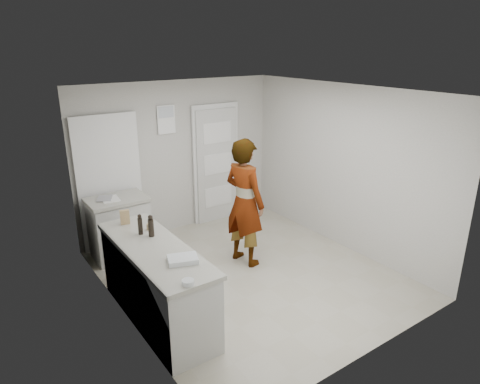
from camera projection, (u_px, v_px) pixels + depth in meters
ground at (249, 274)px, 5.96m from camera, size 4.00×4.00×0.00m
room_shell at (171, 173)px, 7.03m from camera, size 4.00×4.00×4.00m
main_counter at (157, 286)px, 4.88m from camera, size 0.64×1.96×0.93m
side_counter at (120, 230)px, 6.34m from camera, size 0.84×0.61×0.93m
person at (245, 202)px, 6.02m from camera, size 0.57×0.75×1.84m
cake_mix_box at (125, 217)px, 5.27m from camera, size 0.12×0.07×0.18m
spice_jar at (149, 227)px, 5.12m from camera, size 0.05×0.05×0.08m
oil_cruet_a at (151, 226)px, 4.93m from camera, size 0.07×0.07×0.27m
oil_cruet_b at (140, 225)px, 4.98m from camera, size 0.06×0.06×0.25m
baking_dish at (183, 259)px, 4.38m from camera, size 0.36×0.30×0.05m
egg_bowl at (188, 282)px, 3.97m from camera, size 0.12×0.12×0.04m
papers at (110, 199)px, 6.13m from camera, size 0.27×0.32×0.01m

